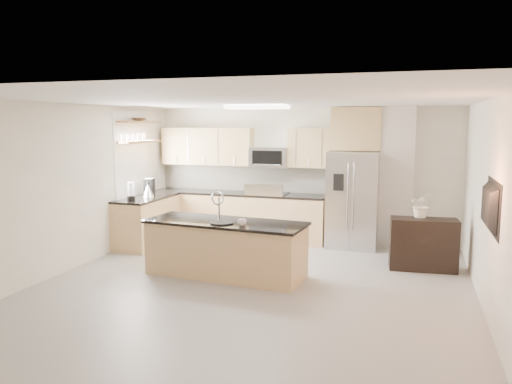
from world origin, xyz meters
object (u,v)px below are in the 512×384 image
(credenza, at_px, (423,244))
(range, at_px, (268,216))
(island, at_px, (226,248))
(blender, at_px, (131,193))
(bowl, at_px, (140,119))
(television, at_px, (485,206))
(flower_vase, at_px, (422,199))
(cup, at_px, (242,222))
(coffee_maker, at_px, (149,187))
(refrigerator, at_px, (353,200))
(platter, at_px, (221,223))
(microwave, at_px, (270,157))
(kettle, at_px, (148,190))

(credenza, bearing_deg, range, 152.36)
(island, distance_m, blender, 2.37)
(bowl, bearing_deg, television, -20.85)
(range, distance_m, flower_vase, 3.14)
(cup, height_order, coffee_maker, coffee_maker)
(refrigerator, bearing_deg, bowl, -167.30)
(range, distance_m, cup, 2.74)
(range, height_order, credenza, range)
(blender, bearing_deg, flower_vase, 5.49)
(credenza, distance_m, platter, 3.21)
(island, distance_m, bowl, 3.37)
(range, bearing_deg, microwave, 90.00)
(range, relative_size, refrigerator, 0.64)
(microwave, distance_m, platter, 2.84)
(credenza, relative_size, television, 0.95)
(island, height_order, blender, island)
(cup, bearing_deg, television, -8.15)
(island, relative_size, cup, 20.15)
(island, xyz_separation_m, flower_vase, (2.81, 1.31, 0.70))
(island, height_order, cup, island)
(bowl, height_order, flower_vase, bowl)
(refrigerator, height_order, coffee_maker, refrigerator)
(kettle, distance_m, flower_vase, 4.88)
(range, bearing_deg, television, -41.64)
(microwave, bearing_deg, television, -42.75)
(platter, bearing_deg, microwave, 91.11)
(refrigerator, height_order, island, refrigerator)
(range, bearing_deg, cup, -81.46)
(bowl, xyz_separation_m, television, (5.76, -2.19, -1.03))
(television, bearing_deg, coffee_maker, 68.52)
(microwave, bearing_deg, cup, -81.83)
(refrigerator, xyz_separation_m, cup, (-1.26, -2.63, -0.00))
(microwave, height_order, kettle, microwave)
(refrigerator, relative_size, island, 0.72)
(microwave, height_order, blender, microwave)
(cup, height_order, flower_vase, flower_vase)
(coffee_maker, xyz_separation_m, television, (5.61, -2.21, 0.27))
(bowl, bearing_deg, flower_vase, -2.14)
(island, bearing_deg, television, -6.54)
(microwave, xyz_separation_m, kettle, (-2.02, -1.21, -0.59))
(cup, bearing_deg, microwave, 98.17)
(credenza, bearing_deg, platter, -158.95)
(television, bearing_deg, credenza, 17.52)
(kettle, relative_size, bowl, 0.86)
(kettle, bearing_deg, coffee_maker, 112.75)
(refrigerator, bearing_deg, flower_vase, -41.85)
(platter, bearing_deg, bowl, 143.93)
(platter, height_order, blender, blender)
(island, bearing_deg, kettle, 151.65)
(island, xyz_separation_m, platter, (0.00, -0.17, 0.43))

